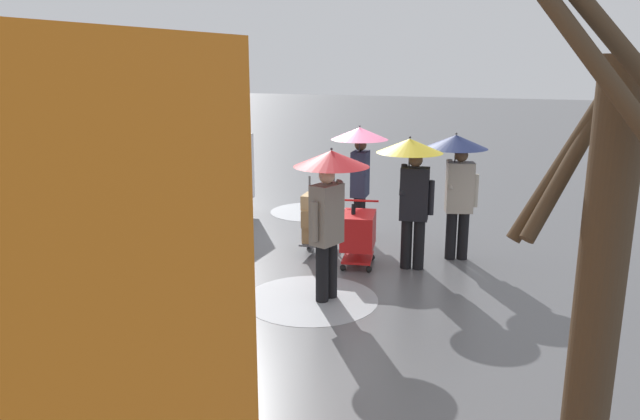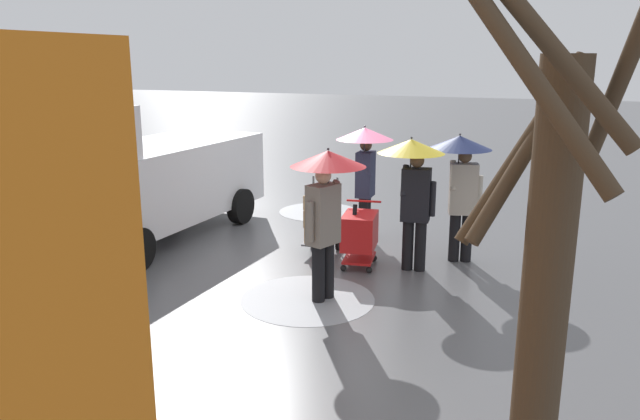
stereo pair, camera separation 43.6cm
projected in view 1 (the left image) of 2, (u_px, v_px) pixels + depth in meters
The scene contains 11 objects.
ground_plane at pixel (327, 247), 11.09m from camera, with size 90.00×90.00×0.00m, color #5B5B5E.
slush_patch_near_cluster at pixel (310, 212), 13.61m from camera, with size 1.76×1.76×0.01m, color #999BA0.
slush_patch_mid_street at pixel (311, 299), 8.67m from camera, with size 1.90×1.90×0.01m, color #999BA0.
cargo_van_parked_right at pixel (132, 181), 10.97m from camera, with size 2.28×5.38×2.60m.
shopping_cart_vendor at pixel (358, 232), 9.95m from camera, with size 0.69×0.90×1.04m.
hand_dolly_boxes at pixel (317, 219), 10.56m from camera, with size 0.55×0.73×1.32m.
pedestrian_pink_side at pixel (360, 156), 11.18m from camera, with size 1.04×1.04×2.15m.
pedestrian_black_side at pixel (412, 172), 9.58m from camera, with size 1.04×1.04×2.15m.
pedestrian_white_side at pixel (457, 168), 10.06m from camera, with size 1.04×1.04×2.15m.
pedestrian_far_side at pixel (329, 189), 8.34m from camera, with size 1.04×1.04×2.15m.
bare_tree_near at pixel (591, 342), 3.17m from camera, with size 1.01×1.13×3.87m.
Camera 1 is at (-3.48, 10.02, 3.32)m, focal length 34.36 mm.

